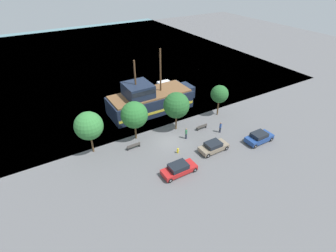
{
  "coord_description": "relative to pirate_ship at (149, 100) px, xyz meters",
  "views": [
    {
      "loc": [
        -15.9,
        -26.23,
        22.27
      ],
      "look_at": [
        1.02,
        2.0,
        1.2
      ],
      "focal_mm": 28.0,
      "sensor_mm": 36.0,
      "label": 1
    }
  ],
  "objects": [
    {
      "name": "parked_car_curb_rear",
      "position": [
        9.1,
        -16.33,
        -1.26
      ],
      "size": [
        4.14,
        1.93,
        1.49
      ],
      "color": "navy",
      "rests_on": "ground_plane"
    },
    {
      "name": "bench_promenade_east",
      "position": [
        4.08,
        -9.5,
        -1.56
      ],
      "size": [
        1.74,
        0.45,
        0.85
      ],
      "color": "#4C4742",
      "rests_on": "ground_plane"
    },
    {
      "name": "tree_row_midwest",
      "position": [
        0.72,
        -7.37,
        2.12
      ],
      "size": [
        3.88,
        3.88,
        6.06
      ],
      "color": "brown",
      "rests_on": "ground_plane"
    },
    {
      "name": "pedestrian_walking_far",
      "position": [
        0.59,
        -10.31,
        -1.11
      ],
      "size": [
        0.32,
        0.32,
        1.75
      ],
      "color": "#232838",
      "rests_on": "ground_plane"
    },
    {
      "name": "ground_plane",
      "position": [
        -1.91,
        -9.66,
        -2.0
      ],
      "size": [
        160.0,
        160.0,
        0.0
      ],
      "primitive_type": "plane",
      "color": "#5B5B5E"
    },
    {
      "name": "parked_car_curb_mid",
      "position": [
        -4.32,
        -15.95,
        -1.31
      ],
      "size": [
        4.41,
        1.87,
        1.41
      ],
      "color": "#B21E1E",
      "rests_on": "ground_plane"
    },
    {
      "name": "bench_promenade_west",
      "position": [
        -6.99,
        -8.56,
        -1.55
      ],
      "size": [
        1.89,
        0.45,
        0.85
      ],
      "color": "#4C4742",
      "rests_on": "ground_plane"
    },
    {
      "name": "fire_hydrant",
      "position": [
        -2.27,
        -12.54,
        -1.59
      ],
      "size": [
        0.42,
        0.25,
        0.76
      ],
      "color": "yellow",
      "rests_on": "ground_plane"
    },
    {
      "name": "pedestrian_walking_near",
      "position": [
        5.92,
        -11.62,
        -1.11
      ],
      "size": [
        0.32,
        0.32,
        1.74
      ],
      "color": "#232838",
      "rests_on": "ground_plane"
    },
    {
      "name": "water_surface",
      "position": [
        -1.91,
        34.34,
        -2.0
      ],
      "size": [
        80.0,
        80.0,
        0.0
      ],
      "primitive_type": "plane",
      "color": "slate",
      "rests_on": "ground"
    },
    {
      "name": "pirate_ship",
      "position": [
        0.0,
        0.0,
        0.0
      ],
      "size": [
        15.38,
        5.75,
        10.38
      ],
      "color": "#192338",
      "rests_on": "water_surface"
    },
    {
      "name": "moored_boat_dockside",
      "position": [
        6.97,
        6.2,
        -1.42
      ],
      "size": [
        6.29,
        2.58,
        1.55
      ],
      "color": "#2D333D",
      "rests_on": "water_surface"
    },
    {
      "name": "tree_row_east",
      "position": [
        -12.0,
        -6.33,
        2.15
      ],
      "size": [
        3.74,
        3.74,
        6.03
      ],
      "color": "brown",
      "rests_on": "ground_plane"
    },
    {
      "name": "tree_row_west",
      "position": [
        9.11,
        -7.2,
        1.79
      ],
      "size": [
        2.87,
        2.87,
        5.25
      ],
      "color": "brown",
      "rests_on": "ground_plane"
    },
    {
      "name": "parked_car_curb_front",
      "position": [
        2.16,
        -14.63,
        -1.31
      ],
      "size": [
        4.13,
        1.85,
        1.39
      ],
      "color": "#7F705B",
      "rests_on": "ground_plane"
    },
    {
      "name": "tree_row_mideast",
      "position": [
        -5.66,
        -6.49,
        1.96
      ],
      "size": [
        3.81,
        3.81,
        5.87
      ],
      "color": "brown",
      "rests_on": "ground_plane"
    }
  ]
}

